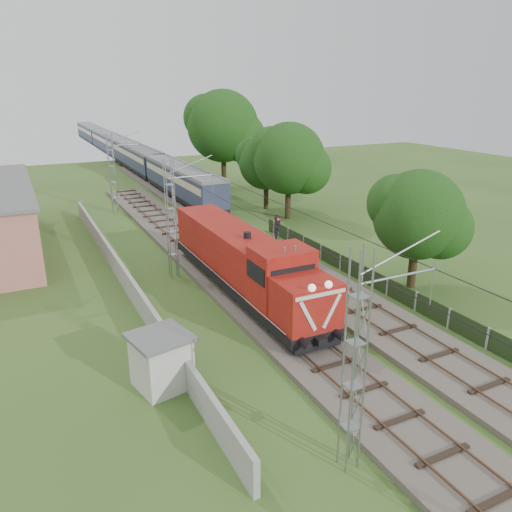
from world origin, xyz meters
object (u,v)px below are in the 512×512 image
coach_rake (121,148)px  relay_hut (161,361)px  locomotive (244,261)px  signal_post (277,236)px

coach_rake → relay_hut: (-12.40, -67.24, -1.15)m
locomotive → relay_hut: (-7.40, -7.48, -1.01)m
locomotive → coach_rake: size_ratio=0.20×
signal_post → relay_hut: bearing=-139.9°
locomotive → relay_hut: bearing=-134.7°
locomotive → coach_rake: (5.00, 59.76, 0.15)m
signal_post → locomotive: bearing=-157.5°
locomotive → signal_post: 3.28m
signal_post → relay_hut: (-10.32, -8.69, -1.88)m
locomotive → signal_post: (2.92, 1.21, 0.87)m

